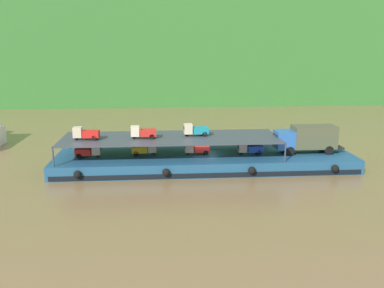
{
  "coord_description": "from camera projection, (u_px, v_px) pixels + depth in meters",
  "views": [
    {
      "loc": [
        -4.83,
        -44.0,
        13.26
      ],
      "look_at": [
        -1.43,
        0.0,
        2.7
      ],
      "focal_mm": 38.29,
      "sensor_mm": 36.0,
      "label": 1
    }
  ],
  "objects": [
    {
      "name": "ground_plane",
      "position": [
        205.0,
        167.0,
        46.11
      ],
      "size": [
        400.0,
        400.0,
        0.0
      ],
      "primitive_type": "plane",
      "color": "brown"
    },
    {
      "name": "hillside_far_bank",
      "position": [
        178.0,
        6.0,
        103.96
      ],
      "size": [
        117.48,
        40.07,
        41.22
      ],
      "color": "#33702D",
      "rests_on": "ground"
    },
    {
      "name": "cargo_barge",
      "position": [
        205.0,
        161.0,
        45.91
      ],
      "size": [
        33.01,
        8.98,
        1.5
      ],
      "color": "navy",
      "rests_on": "ground"
    },
    {
      "name": "covered_lorry",
      "position": [
        307.0,
        138.0,
        45.98
      ],
      "size": [
        7.88,
        2.37,
        3.1
      ],
      "color": "#285BA3",
      "rests_on": "cargo_barge"
    },
    {
      "name": "cargo_rack",
      "position": [
        171.0,
        138.0,
        45.03
      ],
      "size": [
        23.81,
        7.54,
        2.0
      ],
      "color": "#383D47",
      "rests_on": "cargo_barge"
    },
    {
      "name": "mini_truck_lower_stern",
      "position": [
        89.0,
        151.0,
        44.45
      ],
      "size": [
        2.75,
        1.22,
        1.38
      ],
      "color": "red",
      "rests_on": "cargo_barge"
    },
    {
      "name": "mini_truck_lower_aft",
      "position": [
        145.0,
        149.0,
        45.45
      ],
      "size": [
        2.77,
        1.26,
        1.38
      ],
      "color": "gold",
      "rests_on": "cargo_barge"
    },
    {
      "name": "mini_truck_lower_mid",
      "position": [
        197.0,
        148.0,
        45.62
      ],
      "size": [
        2.76,
        1.23,
        1.38
      ],
      "color": "red",
      "rests_on": "cargo_barge"
    },
    {
      "name": "mini_truck_lower_fore",
      "position": [
        250.0,
        148.0,
        45.73
      ],
      "size": [
        2.75,
        1.21,
        1.38
      ],
      "color": "#1E47B7",
      "rests_on": "cargo_barge"
    },
    {
      "name": "mini_truck_upper_stern",
      "position": [
        86.0,
        133.0,
        43.74
      ],
      "size": [
        2.76,
        1.23,
        1.38
      ],
      "color": "red",
      "rests_on": "cargo_rack"
    },
    {
      "name": "mini_truck_upper_mid",
      "position": [
        143.0,
        132.0,
        44.34
      ],
      "size": [
        2.75,
        1.21,
        1.38
      ],
      "color": "red",
      "rests_on": "cargo_rack"
    },
    {
      "name": "mini_truck_upper_fore",
      "position": [
        196.0,
        130.0,
        45.6
      ],
      "size": [
        2.79,
        1.3,
        1.38
      ],
      "color": "teal",
      "rests_on": "cargo_rack"
    }
  ]
}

